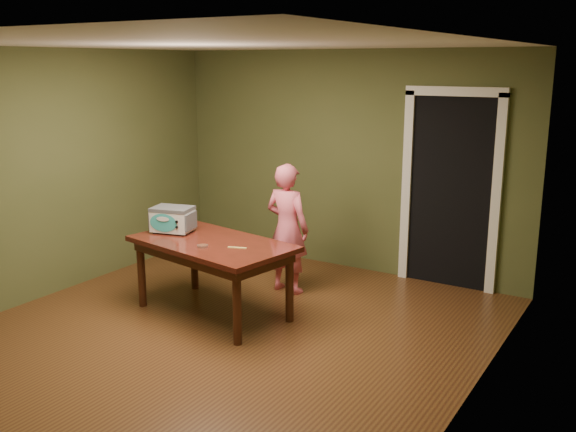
{
  "coord_description": "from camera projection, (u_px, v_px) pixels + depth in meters",
  "views": [
    {
      "loc": [
        3.38,
        -4.32,
        2.45
      ],
      "look_at": [
        0.12,
        1.0,
        0.95
      ],
      "focal_mm": 40.0,
      "sensor_mm": 36.0,
      "label": 1
    }
  ],
  "objects": [
    {
      "name": "floor",
      "position": [
        220.0,
        337.0,
        5.87
      ],
      "size": [
        5.0,
        5.0,
        0.0
      ],
      "primitive_type": "plane",
      "color": "brown",
      "rests_on": "ground"
    },
    {
      "name": "doorway",
      "position": [
        458.0,
        188.0,
        7.27
      ],
      "size": [
        1.1,
        0.66,
        2.25
      ],
      "color": "black",
      "rests_on": "ground"
    },
    {
      "name": "child",
      "position": [
        287.0,
        228.0,
        6.9
      ],
      "size": [
        0.53,
        0.36,
        1.41
      ],
      "primitive_type": "imported",
      "rotation": [
        0.0,
        0.0,
        3.1
      ],
      "color": "#ED6177",
      "rests_on": "floor"
    },
    {
      "name": "toy_oven",
      "position": [
        173.0,
        219.0,
        6.56
      ],
      "size": [
        0.48,
        0.38,
        0.26
      ],
      "rotation": [
        0.0,
        0.0,
        0.25
      ],
      "color": "#4C4F54",
      "rests_on": "dining_table"
    },
    {
      "name": "dining_table",
      "position": [
        212.0,
        251.0,
        6.27
      ],
      "size": [
        1.73,
        1.16,
        0.75
      ],
      "rotation": [
        0.0,
        0.0,
        -0.17
      ],
      "color": "#3E150E",
      "rests_on": "floor"
    },
    {
      "name": "room_shell",
      "position": [
        215.0,
        152.0,
        5.47
      ],
      "size": [
        4.52,
        5.02,
        2.61
      ],
      "color": "#4D532C",
      "rests_on": "ground"
    },
    {
      "name": "spatula",
      "position": [
        237.0,
        248.0,
        6.02
      ],
      "size": [
        0.18,
        0.08,
        0.01
      ],
      "primitive_type": "cube",
      "rotation": [
        0.0,
        0.0,
        0.34
      ],
      "color": "#DCC15F",
      "rests_on": "dining_table"
    },
    {
      "name": "baking_pan",
      "position": [
        203.0,
        246.0,
        6.05
      ],
      "size": [
        0.1,
        0.1,
        0.02
      ],
      "color": "silver",
      "rests_on": "dining_table"
    }
  ]
}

